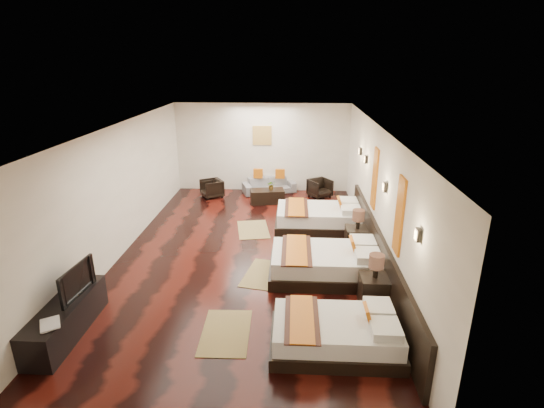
# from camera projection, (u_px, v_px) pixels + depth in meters

# --- Properties ---
(floor) EXTENTS (5.50, 9.50, 0.01)m
(floor) POSITION_uv_depth(u_px,v_px,m) (247.00, 254.00, 9.17)
(floor) COLOR black
(floor) RESTS_ON ground
(ceiling) EXTENTS (5.50, 9.50, 0.01)m
(ceiling) POSITION_uv_depth(u_px,v_px,m) (244.00, 128.00, 8.24)
(ceiling) COLOR white
(ceiling) RESTS_ON floor
(back_wall) EXTENTS (5.50, 0.01, 2.80)m
(back_wall) POSITION_uv_depth(u_px,v_px,m) (262.00, 148.00, 13.17)
(back_wall) COLOR silver
(back_wall) RESTS_ON floor
(left_wall) EXTENTS (0.01, 9.50, 2.80)m
(left_wall) POSITION_uv_depth(u_px,v_px,m) (118.00, 192.00, 8.84)
(left_wall) COLOR silver
(left_wall) RESTS_ON floor
(right_wall) EXTENTS (0.01, 9.50, 2.80)m
(right_wall) POSITION_uv_depth(u_px,v_px,m) (377.00, 196.00, 8.57)
(right_wall) COLOR silver
(right_wall) RESTS_ON floor
(headboard_panel) EXTENTS (0.08, 6.60, 0.90)m
(headboard_panel) POSITION_uv_depth(u_px,v_px,m) (379.00, 255.00, 8.13)
(headboard_panel) COLOR black
(headboard_panel) RESTS_ON floor
(bed_near) EXTENTS (1.92, 1.21, 0.73)m
(bed_near) POSITION_uv_depth(u_px,v_px,m) (337.00, 333.00, 6.14)
(bed_near) COLOR black
(bed_near) RESTS_ON floor
(bed_mid) EXTENTS (2.20, 1.38, 0.84)m
(bed_mid) POSITION_uv_depth(u_px,v_px,m) (327.00, 263.00, 8.16)
(bed_mid) COLOR black
(bed_mid) RESTS_ON floor
(bed_far) EXTENTS (2.19, 1.38, 0.84)m
(bed_far) POSITION_uv_depth(u_px,v_px,m) (320.00, 217.00, 10.48)
(bed_far) COLOR black
(bed_far) RESTS_ON floor
(nightstand_a) EXTENTS (0.49, 0.49, 0.97)m
(nightstand_a) POSITION_uv_depth(u_px,v_px,m) (374.00, 287.00, 7.19)
(nightstand_a) COLOR black
(nightstand_a) RESTS_ON floor
(nightstand_b) EXTENTS (0.50, 0.50, 0.98)m
(nightstand_b) POSITION_uv_depth(u_px,v_px,m) (357.00, 237.00, 9.21)
(nightstand_b) COLOR black
(nightstand_b) RESTS_ON floor
(jute_mat_near) EXTENTS (0.78, 1.22, 0.01)m
(jute_mat_near) POSITION_uv_depth(u_px,v_px,m) (226.00, 332.00, 6.55)
(jute_mat_near) COLOR olive
(jute_mat_near) RESTS_ON floor
(jute_mat_mid) EXTENTS (0.97, 1.32, 0.01)m
(jute_mat_mid) POSITION_uv_depth(u_px,v_px,m) (265.00, 274.00, 8.31)
(jute_mat_mid) COLOR olive
(jute_mat_mid) RESTS_ON floor
(jute_mat_far) EXTENTS (0.95, 1.31, 0.01)m
(jute_mat_far) POSITION_uv_depth(u_px,v_px,m) (253.00, 229.00, 10.47)
(jute_mat_far) COLOR olive
(jute_mat_far) RESTS_ON floor
(tv_console) EXTENTS (0.50, 1.80, 0.55)m
(tv_console) POSITION_uv_depth(u_px,v_px,m) (66.00, 319.00, 6.44)
(tv_console) COLOR black
(tv_console) RESTS_ON floor
(tv) EXTENTS (0.20, 0.90, 0.52)m
(tv) POSITION_uv_depth(u_px,v_px,m) (72.00, 280.00, 6.50)
(tv) COLOR black
(tv) RESTS_ON tv_console
(book) EXTENTS (0.40, 0.43, 0.03)m
(book) POSITION_uv_depth(u_px,v_px,m) (40.00, 327.00, 5.77)
(book) COLOR black
(book) RESTS_ON tv_console
(figurine) EXTENTS (0.38, 0.38, 0.36)m
(figurine) POSITION_uv_depth(u_px,v_px,m) (83.00, 271.00, 6.94)
(figurine) COLOR brown
(figurine) RESTS_ON tv_console
(sofa) EXTENTS (1.78, 1.16, 0.49)m
(sofa) POSITION_uv_depth(u_px,v_px,m) (269.00, 185.00, 13.27)
(sofa) COLOR slate
(sofa) RESTS_ON floor
(armchair_left) EXTENTS (0.84, 0.83, 0.56)m
(armchair_left) POSITION_uv_depth(u_px,v_px,m) (212.00, 188.00, 12.83)
(armchair_left) COLOR black
(armchair_left) RESTS_ON floor
(armchair_right) EXTENTS (0.85, 0.85, 0.57)m
(armchair_right) POSITION_uv_depth(u_px,v_px,m) (320.00, 188.00, 12.85)
(armchair_right) COLOR black
(armchair_right) RESTS_ON floor
(coffee_table) EXTENTS (1.07, 0.66, 0.40)m
(coffee_table) POSITION_uv_depth(u_px,v_px,m) (267.00, 196.00, 12.37)
(coffee_table) COLOR black
(coffee_table) RESTS_ON floor
(table_plant) EXTENTS (0.27, 0.24, 0.27)m
(table_plant) POSITION_uv_depth(u_px,v_px,m) (271.00, 185.00, 12.29)
(table_plant) COLOR #21531B
(table_plant) RESTS_ON coffee_table
(orange_panel_a) EXTENTS (0.04, 0.40, 1.30)m
(orange_panel_a) POSITION_uv_depth(u_px,v_px,m) (399.00, 216.00, 6.68)
(orange_panel_a) COLOR #D86014
(orange_panel_a) RESTS_ON right_wall
(orange_panel_b) EXTENTS (0.04, 0.40, 1.30)m
(orange_panel_b) POSITION_uv_depth(u_px,v_px,m) (375.00, 178.00, 8.75)
(orange_panel_b) COLOR #D86014
(orange_panel_b) RESTS_ON right_wall
(sconce_near) EXTENTS (0.07, 0.12, 0.18)m
(sconce_near) POSITION_uv_depth(u_px,v_px,m) (418.00, 235.00, 5.60)
(sconce_near) COLOR black
(sconce_near) RESTS_ON right_wall
(sconce_mid) EXTENTS (0.07, 0.12, 0.18)m
(sconce_mid) POSITION_uv_depth(u_px,v_px,m) (385.00, 187.00, 7.67)
(sconce_mid) COLOR black
(sconce_mid) RESTS_ON right_wall
(sconce_far) EXTENTS (0.07, 0.12, 0.18)m
(sconce_far) POSITION_uv_depth(u_px,v_px,m) (366.00, 159.00, 9.74)
(sconce_far) COLOR black
(sconce_far) RESTS_ON right_wall
(sconce_lounge) EXTENTS (0.07, 0.12, 0.18)m
(sconce_lounge) POSITION_uv_depth(u_px,v_px,m) (360.00, 151.00, 10.58)
(sconce_lounge) COLOR black
(sconce_lounge) RESTS_ON right_wall
(gold_artwork) EXTENTS (0.60, 0.04, 0.60)m
(gold_artwork) POSITION_uv_depth(u_px,v_px,m) (262.00, 135.00, 13.02)
(gold_artwork) COLOR #AD873F
(gold_artwork) RESTS_ON back_wall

